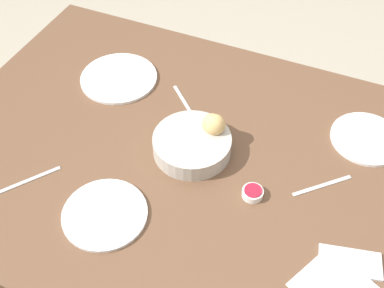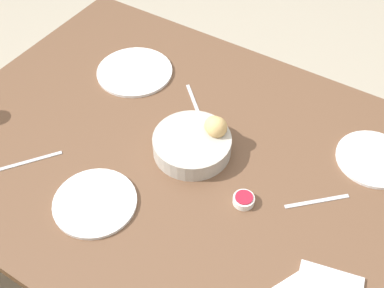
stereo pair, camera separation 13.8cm
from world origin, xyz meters
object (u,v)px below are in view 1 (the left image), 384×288
object	(u,v)px
plate_far_center	(105,214)
cell_phone	(350,262)
plate_near_right	(119,78)
jam_bowl_berry	(253,193)
fork_silver	(29,180)
knife_silver	(322,186)
bread_basket	(195,142)
spoon_coffee	(182,99)
napkin	(335,288)
plate_near_left	(367,139)

from	to	relation	value
plate_far_center	cell_phone	bearing A→B (deg)	-169.26
plate_near_right	jam_bowl_berry	xyz separation A→B (m)	(-0.57, 0.28, 0.01)
plate_far_center	fork_silver	xyz separation A→B (m)	(0.25, -0.02, -0.00)
knife_silver	plate_far_center	bearing A→B (deg)	32.66
fork_silver	cell_phone	size ratio (longest dim) A/B	0.93
bread_basket	knife_silver	xyz separation A→B (m)	(-0.37, -0.02, -0.03)
bread_basket	plate_near_right	distance (m)	0.41
fork_silver	spoon_coffee	distance (m)	0.54
napkin	cell_phone	bearing A→B (deg)	-103.63
plate_near_left	plate_far_center	distance (m)	0.80
bread_basket	cell_phone	bearing A→B (deg)	159.18
bread_basket	fork_silver	distance (m)	0.48
plate_far_center	cell_phone	size ratio (longest dim) A/B	1.38
jam_bowl_berry	cell_phone	world-z (taller)	jam_bowl_berry
plate_near_left	knife_silver	world-z (taller)	plate_near_left
spoon_coffee	napkin	xyz separation A→B (m)	(-0.59, 0.45, 0.00)
plate_near_left	fork_silver	bearing A→B (deg)	32.35
spoon_coffee	plate_near_right	bearing A→B (deg)	-1.33
fork_silver	cell_phone	bearing A→B (deg)	-173.33
plate_near_left	plate_far_center	bearing A→B (deg)	43.05
jam_bowl_berry	cell_phone	size ratio (longest dim) A/B	0.36
knife_silver	spoon_coffee	distance (m)	0.52
plate_near_left	fork_silver	distance (m)	0.99
jam_bowl_berry	fork_silver	distance (m)	0.62
jam_bowl_berry	fork_silver	size ratio (longest dim) A/B	0.38
bread_basket	knife_silver	distance (m)	0.38
cell_phone	fork_silver	bearing A→B (deg)	6.67
fork_silver	napkin	world-z (taller)	napkin
spoon_coffee	bread_basket	bearing A→B (deg)	123.68
jam_bowl_berry	spoon_coffee	size ratio (longest dim) A/B	0.55
fork_silver	plate_far_center	bearing A→B (deg)	176.53
plate_far_center	spoon_coffee	xyz separation A→B (m)	(-0.00, -0.49, -0.00)
plate_near_right	spoon_coffee	distance (m)	0.24
plate_near_right	cell_phone	xyz separation A→B (m)	(-0.85, 0.37, -0.00)
fork_silver	jam_bowl_berry	bearing A→B (deg)	-161.29
plate_near_left	knife_silver	distance (m)	0.24
jam_bowl_berry	plate_near_left	bearing A→B (deg)	-126.94
plate_near_right	cell_phone	size ratio (longest dim) A/B	1.58
plate_near_left	jam_bowl_berry	world-z (taller)	jam_bowl_berry
fork_silver	spoon_coffee	bearing A→B (deg)	-118.59
plate_near_right	plate_far_center	xyz separation A→B (m)	(-0.23, 0.49, 0.00)
plate_far_center	jam_bowl_berry	distance (m)	0.40
plate_near_left	plate_near_right	xyz separation A→B (m)	(0.81, 0.05, 0.00)
plate_near_right	spoon_coffee	xyz separation A→B (m)	(-0.24, 0.01, -0.00)
plate_near_right	napkin	xyz separation A→B (m)	(-0.83, 0.45, -0.00)
spoon_coffee	plate_near_left	bearing A→B (deg)	-174.28
jam_bowl_berry	knife_silver	xyz separation A→B (m)	(-0.17, -0.11, -0.01)
plate_far_center	cell_phone	world-z (taller)	plate_far_center
plate_near_left	jam_bowl_berry	distance (m)	0.41
spoon_coffee	cell_phone	distance (m)	0.71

